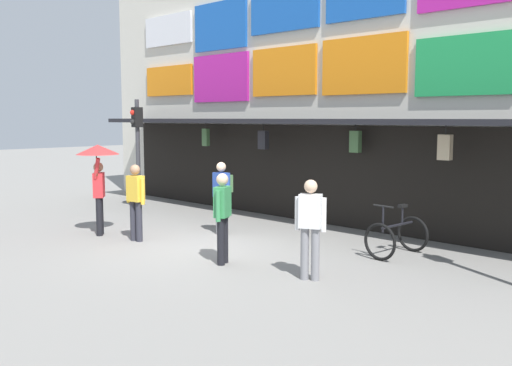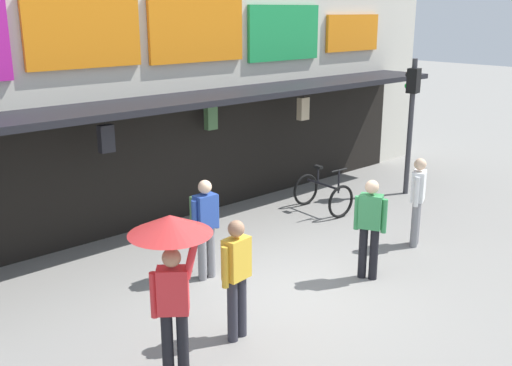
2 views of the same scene
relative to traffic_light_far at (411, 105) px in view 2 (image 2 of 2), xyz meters
The scene contains 9 objects.
ground_plane 6.35m from the traffic_light_far, 162.74° to the right, with size 80.00×80.00×0.00m, color gray.
shopfront 6.62m from the traffic_light_far, 153.95° to the left, with size 18.00×2.60×8.00m.
traffic_light_far is the anchor object (origin of this frame).
bicycle_parked 3.07m from the traffic_light_far, 169.71° to the left, with size 0.81×1.21×1.05m.
pedestrian_in_black 3.55m from the traffic_light_far, 142.93° to the right, with size 0.49×0.35×1.68m.
pedestrian_in_yellow 7.73m from the traffic_light_far, 162.54° to the right, with size 0.53×0.27×1.68m.
pedestrian_in_white 6.57m from the traffic_light_far, behind, with size 0.53×0.35×1.68m.
pedestrian_in_red 5.18m from the traffic_light_far, 152.72° to the right, with size 0.36×0.49×1.68m.
pedestrian_with_umbrella 8.80m from the traffic_light_far, 163.45° to the right, with size 0.96×0.96×2.08m.
Camera 2 is at (-6.17, -5.96, 4.26)m, focal length 41.68 mm.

